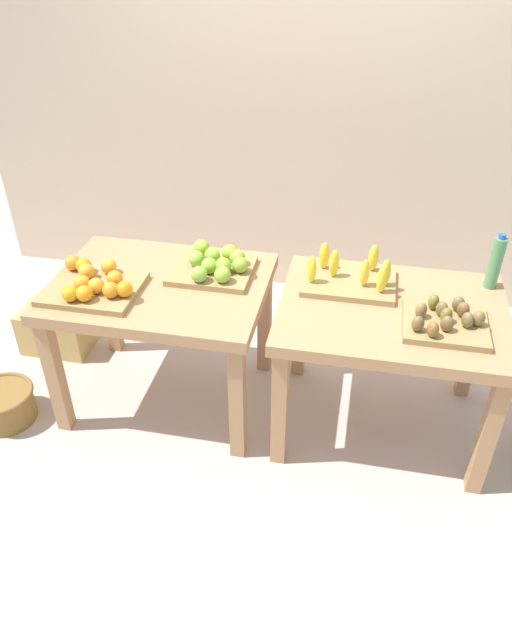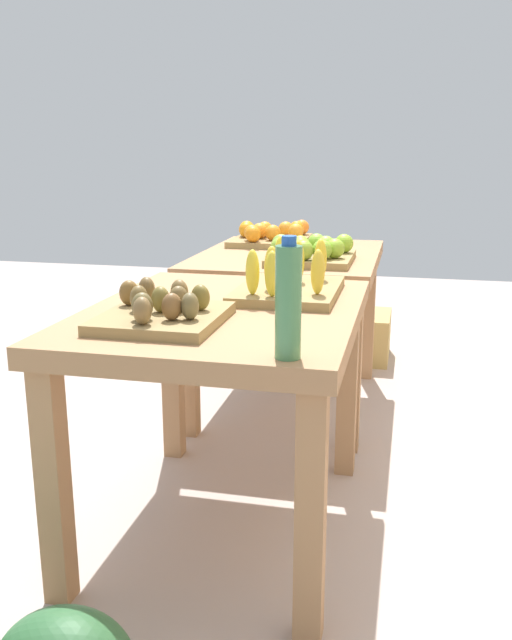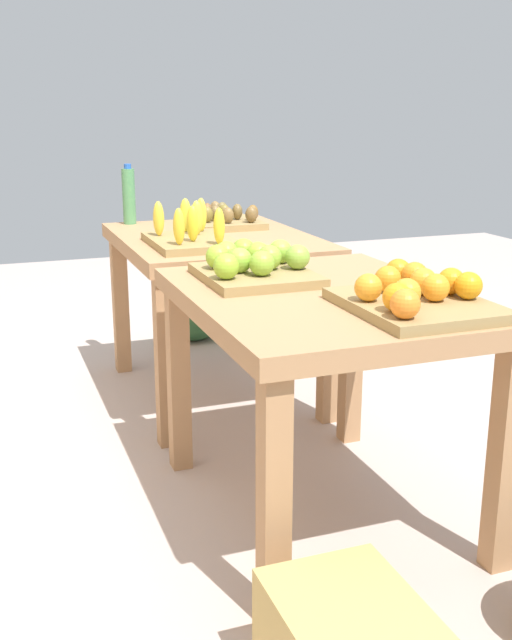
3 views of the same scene
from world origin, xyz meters
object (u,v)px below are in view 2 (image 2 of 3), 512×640
apple_bin (311,252)px  water_bottle (288,301)px  orange_bin (271,235)px  wicker_basket (254,335)px  display_table_right (224,341)px  cardboard_produce_box (363,336)px  display_table_left (289,276)px  banana_crate (288,283)px  kiwi_bin (162,311)px

apple_bin → water_bottle: water_bottle is taller
orange_bin → wicker_basket: size_ratio=1.35×
display_table_right → water_bottle: bearing=31.6°
display_table_right → wicker_basket: 2.02m
wicker_basket → cardboard_produce_box: (-0.01, 0.65, 0.03)m
display_table_left → apple_bin: bearing=29.0°
orange_bin → apple_bin: bearing=28.4°
orange_bin → water_bottle: size_ratio=1.59×
cardboard_produce_box → wicker_basket: bearing=-89.0°
apple_bin → water_bottle: (1.33, 0.14, 0.09)m
display_table_right → banana_crate: size_ratio=2.36×
apple_bin → kiwi_bin: size_ratio=1.11×
apple_bin → kiwi_bin: 1.12m
water_bottle → cardboard_produce_box: size_ratio=0.70×
banana_crate → cardboard_produce_box: size_ratio=1.10×
kiwi_bin → wicker_basket: (-2.13, -0.24, -0.67)m
orange_bin → cardboard_produce_box: (-0.53, 0.44, -0.64)m
orange_bin → wicker_basket: orange_bin is taller
display_table_right → water_bottle: (0.45, 0.28, 0.24)m
display_table_left → banana_crate: (0.91, 0.16, 0.15)m
apple_bin → banana_crate: size_ratio=0.91×
banana_crate → kiwi_bin: banana_crate is taller
kiwi_bin → cardboard_produce_box: kiwi_bin is taller
cardboard_produce_box → water_bottle: bearing=-0.5°
display_table_right → banana_crate: 0.30m
display_table_left → wicker_basket: size_ratio=3.16×
display_table_left → wicker_basket: 1.02m
kiwi_bin → wicker_basket: size_ratio=1.09×
display_table_left → display_table_right: bearing=0.0°
banana_crate → cardboard_produce_box: (-1.72, 0.14, -0.64)m
banana_crate → water_bottle: bearing=10.2°
apple_bin → banana_crate: bearing=2.0°
kiwi_bin → wicker_basket: bearing=-173.7°
water_bottle → wicker_basket: size_ratio=0.85×
display_table_left → banana_crate: 0.94m
orange_bin → wicker_basket: bearing=-158.5°
display_table_left → wicker_basket: bearing=-156.3°
wicker_basket → cardboard_produce_box: bearing=91.0°
display_table_left → kiwi_bin: size_ratio=2.89×
orange_bin → kiwi_bin: bearing=1.1°
orange_bin → apple_bin: 0.59m
kiwi_bin → water_bottle: size_ratio=1.29×
apple_bin → water_bottle: size_ratio=1.43×
display_table_left → display_table_right: 1.12m
display_table_right → banana_crate: banana_crate is taller
banana_crate → orange_bin: bearing=-165.6°
display_table_left → banana_crate: bearing=9.9°
apple_bin → kiwi_bin: bearing=-12.8°
display_table_left → wicker_basket: display_table_left is taller
kiwi_bin → orange_bin: bearing=-178.9°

